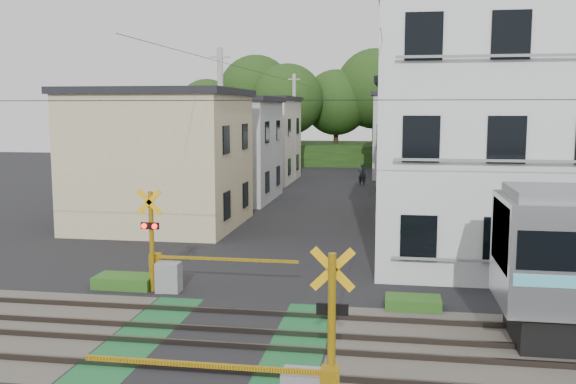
% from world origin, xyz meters
% --- Properties ---
extents(ground, '(120.00, 120.00, 0.00)m').
position_xyz_m(ground, '(0.00, 0.00, 0.00)').
color(ground, black).
extents(track_bed, '(120.00, 120.00, 0.14)m').
position_xyz_m(track_bed, '(0.00, 0.00, 0.04)').
color(track_bed, '#47423A').
rests_on(track_bed, ground).
extents(crossing_signal_near, '(4.74, 0.65, 3.09)m').
position_xyz_m(crossing_signal_near, '(2.59, -3.65, 0.71)').
color(crossing_signal_near, '#FFB80D').
rests_on(crossing_signal_near, ground).
extents(crossing_signal_far, '(4.74, 0.65, 3.09)m').
position_xyz_m(crossing_signal_far, '(-2.59, 3.65, 0.71)').
color(crossing_signal_far, '#FFB80D').
rests_on(crossing_signal_far, ground).
extents(apartment_block, '(10.20, 8.36, 9.30)m').
position_xyz_m(apartment_block, '(8.50, 9.49, 4.66)').
color(apartment_block, silver).
rests_on(apartment_block, ground).
extents(houses_row, '(22.07, 31.35, 6.80)m').
position_xyz_m(houses_row, '(0.25, 25.92, 3.24)').
color(houses_row, beige).
rests_on(houses_row, ground).
extents(tree_hill, '(40.00, 13.69, 11.34)m').
position_xyz_m(tree_hill, '(0.00, 48.55, 5.24)').
color(tree_hill, '#223F15').
rests_on(tree_hill, ground).
extents(catenary, '(60.00, 5.04, 7.00)m').
position_xyz_m(catenary, '(6.00, 0.03, 3.70)').
color(catenary, '#2D2D33').
rests_on(catenary, ground).
extents(utility_poles, '(7.90, 42.00, 8.00)m').
position_xyz_m(utility_poles, '(-1.05, 23.01, 4.08)').
color(utility_poles, '#A5A5A0').
rests_on(utility_poles, ground).
extents(pedestrian, '(0.62, 0.45, 1.58)m').
position_xyz_m(pedestrian, '(1.89, 31.29, 0.79)').
color(pedestrian, black).
rests_on(pedestrian, ground).
extents(weed_patches, '(10.25, 8.80, 0.40)m').
position_xyz_m(weed_patches, '(1.76, -0.09, 0.18)').
color(weed_patches, '#2D5E1E').
rests_on(weed_patches, ground).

